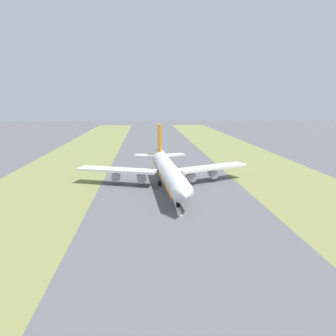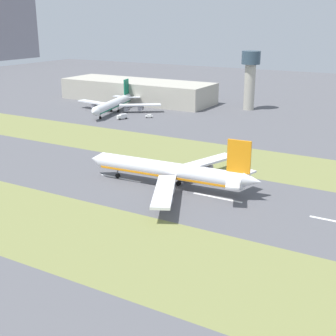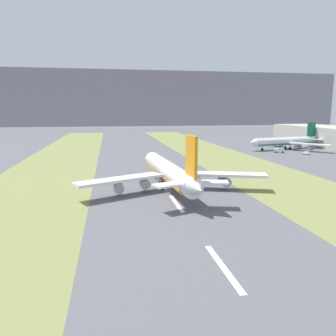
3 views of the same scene
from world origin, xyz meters
The scene contains 11 objects.
ground_plane centered at (0.00, 0.00, 0.00)m, with size 800.00×800.00×0.00m, color #56565B.
grass_median_west centered at (-45.00, 0.00, 0.00)m, with size 40.00×600.00×0.01m, color olive.
grass_median_east centered at (45.00, 0.00, 0.00)m, with size 40.00×600.00×0.01m, color olive.
centreline_dash_mid centered at (0.00, -16.17, 0.01)m, with size 1.20×18.00×0.01m, color silver.
centreline_dash_far centered at (0.00, 23.83, 0.01)m, with size 1.20×18.00×0.01m, color silver.
airplane_main_jet centered at (1.29, 1.93, 6.02)m, with size 64.00×67.21×20.20m.
terminal_building centered at (146.64, 113.34, 7.35)m, with size 36.00×112.31×14.71m, color #B2AD9E.
control_tower centered at (155.65, 31.46, 23.30)m, with size 12.00×12.00×37.79m.
airplane_parked_apron centered at (103.34, 102.63, 5.50)m, with size 60.70×57.01×18.44m.
service_truck centered at (88.67, 85.95, 1.67)m, with size 6.34×4.71×3.10m.
apron_car centered at (100.44, 74.39, 1.00)m, with size 3.95×4.66×2.03m.
Camera 2 is at (-136.14, -75.30, 58.22)m, focal length 50.00 mm.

